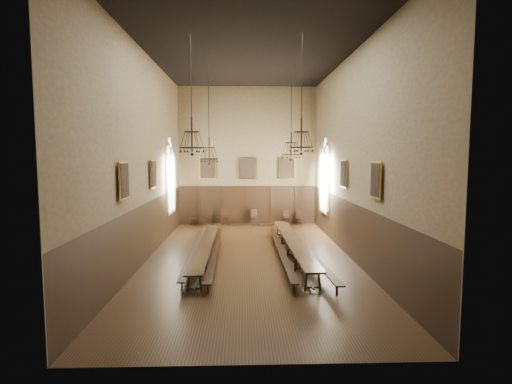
{
  "coord_description": "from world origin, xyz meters",
  "views": [
    {
      "loc": [
        -0.27,
        -17.32,
        4.57
      ],
      "look_at": [
        0.33,
        1.5,
        2.82
      ],
      "focal_mm": 28.0,
      "sensor_mm": 36.0,
      "label": 1
    }
  ],
  "objects_px": {
    "chandelier_back_left": "(209,153)",
    "chandelier_front_left": "(192,141)",
    "bench_left_outer": "(193,253)",
    "bench_left_inner": "(215,252)",
    "chandelier_front_right": "(301,140)",
    "chair_0": "(193,221)",
    "chair_4": "(255,220)",
    "chair_6": "(286,220)",
    "table_left": "(205,252)",
    "chandelier_back_right": "(291,149)",
    "bench_right_inner": "(281,253)",
    "chair_2": "(225,220)",
    "table_right": "(293,248)",
    "bench_right_outer": "(305,251)",
    "chair_1": "(208,220)",
    "chair_7": "(299,221)"
  },
  "relations": [
    {
      "from": "bench_right_outer",
      "to": "chandelier_front_left",
      "type": "distance_m",
      "value": 7.05
    },
    {
      "from": "chair_4",
      "to": "chandelier_back_left",
      "type": "height_order",
      "value": "chandelier_back_left"
    },
    {
      "from": "bench_left_inner",
      "to": "chair_6",
      "type": "bearing_deg",
      "value": 64.5
    },
    {
      "from": "bench_right_outer",
      "to": "chair_2",
      "type": "height_order",
      "value": "chair_2"
    },
    {
      "from": "chair_0",
      "to": "chair_6",
      "type": "height_order",
      "value": "chair_6"
    },
    {
      "from": "bench_left_inner",
      "to": "chandelier_front_right",
      "type": "relative_size",
      "value": 2.25
    },
    {
      "from": "chandelier_back_left",
      "to": "chandelier_front_right",
      "type": "relative_size",
      "value": 1.11
    },
    {
      "from": "chandelier_front_right",
      "to": "chair_4",
      "type": "bearing_deg",
      "value": 97.25
    },
    {
      "from": "bench_right_inner",
      "to": "bench_right_outer",
      "type": "bearing_deg",
      "value": 6.02
    },
    {
      "from": "chair_1",
      "to": "chair_2",
      "type": "distance_m",
      "value": 1.06
    },
    {
      "from": "chair_2",
      "to": "chandelier_front_left",
      "type": "xyz_separation_m",
      "value": [
        -0.7,
        -10.74,
        4.8
      ]
    },
    {
      "from": "chair_4",
      "to": "chair_6",
      "type": "bearing_deg",
      "value": -17.45
    },
    {
      "from": "chandelier_back_left",
      "to": "chandelier_front_left",
      "type": "height_order",
      "value": "same"
    },
    {
      "from": "bench_right_outer",
      "to": "chair_6",
      "type": "distance_m",
      "value": 8.6
    },
    {
      "from": "bench_right_outer",
      "to": "chair_6",
      "type": "height_order",
      "value": "chair_6"
    },
    {
      "from": "chair_6",
      "to": "chandelier_front_right",
      "type": "distance_m",
      "value": 12.15
    },
    {
      "from": "chair_4",
      "to": "table_left",
      "type": "bearing_deg",
      "value": -124.8
    },
    {
      "from": "bench_left_outer",
      "to": "chandelier_front_left",
      "type": "relative_size",
      "value": 2.13
    },
    {
      "from": "chair_0",
      "to": "chair_1",
      "type": "distance_m",
      "value": 1.01
    },
    {
      "from": "chair_1",
      "to": "chandelier_back_right",
      "type": "bearing_deg",
      "value": -46.58
    },
    {
      "from": "chair_4",
      "to": "chair_6",
      "type": "xyz_separation_m",
      "value": [
        2.09,
        0.07,
        -0.03
      ]
    },
    {
      "from": "table_left",
      "to": "chair_7",
      "type": "xyz_separation_m",
      "value": [
        5.33,
        8.68,
        -0.09
      ]
    },
    {
      "from": "chair_6",
      "to": "chandelier_front_right",
      "type": "bearing_deg",
      "value": -110.47
    },
    {
      "from": "table_right",
      "to": "bench_left_inner",
      "type": "bearing_deg",
      "value": -176.7
    },
    {
      "from": "chair_0",
      "to": "bench_right_inner",
      "type": "bearing_deg",
      "value": -54.22
    },
    {
      "from": "bench_left_outer",
      "to": "chandelier_back_left",
      "type": "xyz_separation_m",
      "value": [
        0.54,
        2.36,
        4.42
      ]
    },
    {
      "from": "chair_2",
      "to": "chandelier_back_right",
      "type": "height_order",
      "value": "chandelier_back_right"
    },
    {
      "from": "table_left",
      "to": "chandelier_back_right",
      "type": "height_order",
      "value": "chandelier_back_right"
    },
    {
      "from": "bench_left_outer",
      "to": "chair_0",
      "type": "relative_size",
      "value": 10.44
    },
    {
      "from": "bench_left_outer",
      "to": "bench_left_inner",
      "type": "height_order",
      "value": "bench_left_inner"
    },
    {
      "from": "chair_0",
      "to": "chair_2",
      "type": "xyz_separation_m",
      "value": [
        2.07,
        0.08,
        0.04
      ]
    },
    {
      "from": "bench_left_inner",
      "to": "chair_6",
      "type": "relative_size",
      "value": 10.61
    },
    {
      "from": "table_left",
      "to": "chandelier_front_right",
      "type": "distance_m",
      "value": 6.53
    },
    {
      "from": "table_right",
      "to": "bench_left_outer",
      "type": "relative_size",
      "value": 1.09
    },
    {
      "from": "chair_7",
      "to": "chandelier_back_right",
      "type": "distance_m",
      "value": 7.48
    },
    {
      "from": "chair_1",
      "to": "chair_7",
      "type": "height_order",
      "value": "chair_1"
    },
    {
      "from": "table_left",
      "to": "bench_right_outer",
      "type": "distance_m",
      "value": 4.42
    },
    {
      "from": "chair_1",
      "to": "chair_0",
      "type": "bearing_deg",
      "value": -172.83
    },
    {
      "from": "bench_left_inner",
      "to": "chandelier_back_right",
      "type": "xyz_separation_m",
      "value": [
        3.66,
        2.7,
        4.59
      ]
    },
    {
      "from": "bench_left_inner",
      "to": "chair_2",
      "type": "relative_size",
      "value": 9.43
    },
    {
      "from": "bench_right_inner",
      "to": "chair_0",
      "type": "distance_m",
      "value": 9.94
    },
    {
      "from": "chair_7",
      "to": "chandelier_front_left",
      "type": "bearing_deg",
      "value": -131.73
    },
    {
      "from": "bench_left_outer",
      "to": "chair_6",
      "type": "height_order",
      "value": "chair_6"
    },
    {
      "from": "chandelier_back_right",
      "to": "chandelier_front_left",
      "type": "height_order",
      "value": "same"
    },
    {
      "from": "chair_0",
      "to": "chandelier_front_left",
      "type": "bearing_deg",
      "value": -76.72
    },
    {
      "from": "bench_left_outer",
      "to": "bench_right_inner",
      "type": "distance_m",
      "value": 3.87
    },
    {
      "from": "bench_left_outer",
      "to": "chair_7",
      "type": "relative_size",
      "value": 10.5
    },
    {
      "from": "chair_4",
      "to": "chair_7",
      "type": "bearing_deg",
      "value": -20.77
    },
    {
      "from": "bench_right_outer",
      "to": "chair_6",
      "type": "xyz_separation_m",
      "value": [
        0.08,
        8.6,
        -0.03
      ]
    },
    {
      "from": "chair_0",
      "to": "chandelier_back_left",
      "type": "xyz_separation_m",
      "value": [
        1.63,
        -6.09,
        4.42
      ]
    }
  ]
}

